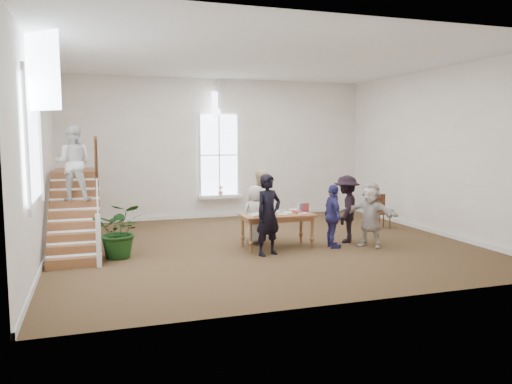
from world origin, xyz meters
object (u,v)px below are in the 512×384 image
object	(u,v)px
elderly_woman	(255,214)
library_table	(277,218)
person_yellow	(261,204)
floor_plant	(120,230)
woman_cluster_c	(370,215)
woman_cluster_b	(346,209)
woman_cluster_a	(333,216)
side_chair	(380,209)
police_officer	(268,215)

from	to	relation	value
elderly_woman	library_table	bearing A→B (deg)	113.10
person_yellow	floor_plant	bearing A→B (deg)	-15.80
woman_cluster_c	library_table	bearing A→B (deg)	-141.88
woman_cluster_b	woman_cluster_c	xyz separation A→B (m)	(0.30, -0.65, -0.06)
person_yellow	woman_cluster_a	distance (m)	2.02
elderly_woman	woman_cluster_a	size ratio (longest dim) A/B	0.96
library_table	woman_cluster_b	xyz separation A→B (m)	(1.87, 0.02, 0.12)
elderly_woman	woman_cluster_c	xyz separation A→B (m)	(2.52, -1.23, 0.06)
elderly_woman	side_chair	world-z (taller)	elderly_woman
library_table	elderly_woman	xyz separation A→B (m)	(-0.35, 0.60, 0.01)
woman_cluster_a	side_chair	size ratio (longest dim) A/B	1.56
woman_cluster_b	woman_cluster_c	size ratio (longest dim) A/B	1.08
library_table	elderly_woman	size ratio (longest dim) A/B	1.18
elderly_woman	woman_cluster_b	bearing A→B (deg)	158.18
police_officer	floor_plant	bearing A→B (deg)	146.12
woman_cluster_a	woman_cluster_c	world-z (taller)	woman_cluster_c
library_table	side_chair	bearing A→B (deg)	21.60
police_officer	person_yellow	world-z (taller)	police_officer
woman_cluster_c	elderly_woman	bearing A→B (deg)	-151.67
woman_cluster_a	floor_plant	distance (m)	4.93
elderly_woman	person_yellow	size ratio (longest dim) A/B	0.81
library_table	woman_cluster_a	world-z (taller)	woman_cluster_a
woman_cluster_b	woman_cluster_c	distance (m)	0.72
police_officer	woman_cluster_c	distance (m)	2.62
person_yellow	side_chair	xyz separation A→B (m)	(3.82, 0.40, -0.36)
woman_cluster_b	woman_cluster_c	bearing A→B (deg)	59.47
person_yellow	woman_cluster_c	world-z (taller)	person_yellow
floor_plant	side_chair	world-z (taller)	floor_plant
library_table	side_chair	world-z (taller)	side_chair
person_yellow	floor_plant	size ratio (longest dim) A/B	1.48
elderly_woman	woman_cluster_c	distance (m)	2.80
person_yellow	woman_cluster_c	bearing A→B (deg)	110.92
elderly_woman	floor_plant	bearing A→B (deg)	1.16
woman_cluster_a	woman_cluster_c	bearing A→B (deg)	-96.14
elderly_woman	woman_cluster_b	xyz separation A→B (m)	(2.22, -0.58, 0.12)
library_table	floor_plant	xyz separation A→B (m)	(-3.64, 0.11, -0.12)
floor_plant	elderly_woman	bearing A→B (deg)	8.43
woman_cluster_a	woman_cluster_c	distance (m)	0.92
woman_cluster_b	elderly_woman	bearing A→B (deg)	-69.86
person_yellow	floor_plant	distance (m)	3.73
police_officer	elderly_woman	bearing A→B (deg)	65.02
police_officer	elderly_woman	world-z (taller)	police_officer
woman_cluster_a	person_yellow	bearing A→B (deg)	47.20
floor_plant	woman_cluster_b	bearing A→B (deg)	-0.92
woman_cluster_c	side_chair	distance (m)	2.67
library_table	woman_cluster_b	distance (m)	1.87
woman_cluster_a	woman_cluster_b	bearing A→B (deg)	-46.74
elderly_woman	person_yellow	world-z (taller)	person_yellow
person_yellow	floor_plant	world-z (taller)	person_yellow
woman_cluster_b	police_officer	bearing A→B (deg)	-39.08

